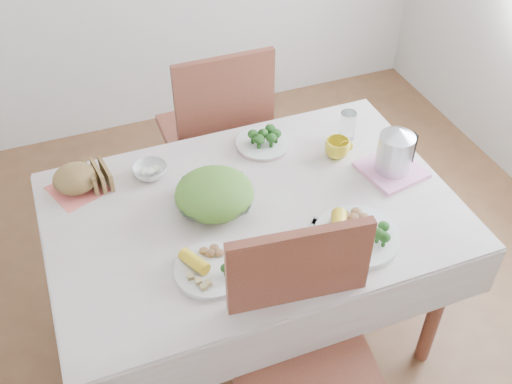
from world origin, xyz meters
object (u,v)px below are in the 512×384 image
object	(u,v)px
dinner_plate_left	(211,270)
dinner_plate_right	(356,237)
chair_far	(214,141)
salad_bowl	(215,200)
yellow_mug	(337,148)
dining_table	(253,276)
electric_kettle	(396,147)

from	to	relation	value
dinner_plate_left	dinner_plate_right	xyz separation A→B (m)	(0.52, -0.04, 0.00)
chair_far	dinner_plate_left	size ratio (longest dim) A/B	4.29
salad_bowl	yellow_mug	xyz separation A→B (m)	(0.56, 0.11, 0.01)
dining_table	yellow_mug	size ratio (longest dim) A/B	13.77
dinner_plate_right	chair_far	bearing A→B (deg)	99.37
dinner_plate_left	yellow_mug	bearing A→B (deg)	31.29
chair_far	electric_kettle	xyz separation A→B (m)	(0.49, -0.82, 0.42)
dining_table	chair_far	xyz separation A→B (m)	(0.10, 0.82, 0.09)
salad_bowl	dinner_plate_left	distance (m)	0.32
salad_bowl	yellow_mug	size ratio (longest dim) A/B	2.69
salad_bowl	dinner_plate_right	world-z (taller)	salad_bowl
salad_bowl	electric_kettle	world-z (taller)	electric_kettle
chair_far	salad_bowl	xyz separation A→B (m)	(-0.23, -0.76, 0.33)
dining_table	electric_kettle	world-z (taller)	electric_kettle
dinner_plate_left	electric_kettle	world-z (taller)	electric_kettle
dinner_plate_left	yellow_mug	world-z (taller)	yellow_mug
yellow_mug	dinner_plate_left	bearing A→B (deg)	-148.71
dining_table	dinner_plate_left	size ratio (longest dim) A/B	5.71
salad_bowl	dinner_plate_right	xyz separation A→B (m)	(0.41, -0.34, -0.02)
salad_bowl	dinner_plate_right	bearing A→B (deg)	-39.41
chair_far	salad_bowl	bearing A→B (deg)	73.24
salad_bowl	dinner_plate_left	size ratio (longest dim) A/B	1.12
dinner_plate_left	electric_kettle	xyz separation A→B (m)	(0.83, 0.24, 0.11)
dining_table	dinner_plate_right	size ratio (longest dim) A/B	4.63
dinner_plate_left	salad_bowl	bearing A→B (deg)	69.41
yellow_mug	electric_kettle	distance (m)	0.24
dinner_plate_left	dinner_plate_right	distance (m)	0.52
yellow_mug	chair_far	bearing A→B (deg)	116.66
dinner_plate_right	yellow_mug	world-z (taller)	yellow_mug
salad_bowl	dinner_plate_left	bearing A→B (deg)	-110.59
chair_far	yellow_mug	bearing A→B (deg)	116.60
dinner_plate_left	yellow_mug	distance (m)	0.78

